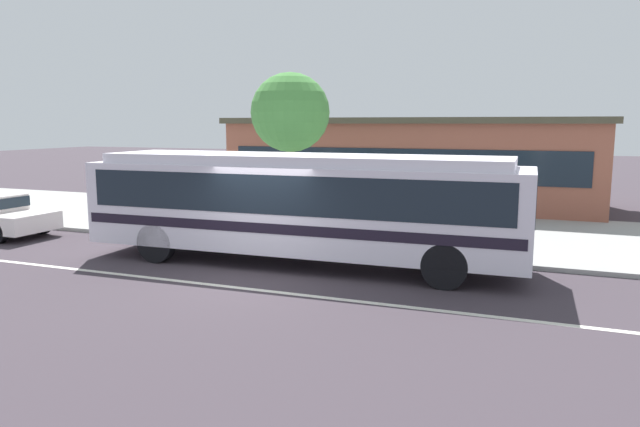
% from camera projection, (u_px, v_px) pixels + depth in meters
% --- Properties ---
extents(ground_plane, '(120.00, 120.00, 0.00)m').
position_uv_depth(ground_plane, '(253.00, 279.00, 13.47)').
color(ground_plane, '#3C333B').
extents(sidewalk_slab, '(60.00, 8.00, 0.12)m').
position_uv_depth(sidewalk_slab, '(351.00, 226.00, 20.02)').
color(sidewalk_slab, '#989995').
rests_on(sidewalk_slab, ground_plane).
extents(lane_stripe_center, '(56.00, 0.16, 0.01)m').
position_uv_depth(lane_stripe_center, '(236.00, 287.00, 12.74)').
color(lane_stripe_center, silver).
rests_on(lane_stripe_center, ground_plane).
extents(transit_bus, '(11.08, 2.85, 2.75)m').
position_uv_depth(transit_bus, '(302.00, 201.00, 14.70)').
color(transit_bus, silver).
rests_on(transit_bus, ground_plane).
extents(pedestrian_waiting_near_sign, '(0.38, 0.38, 1.67)m').
position_uv_depth(pedestrian_waiting_near_sign, '(462.00, 219.00, 15.06)').
color(pedestrian_waiting_near_sign, navy).
rests_on(pedestrian_waiting_near_sign, sidewalk_slab).
extents(bus_stop_sign, '(0.09, 0.44, 2.39)m').
position_uv_depth(bus_stop_sign, '(514.00, 198.00, 14.85)').
color(bus_stop_sign, gray).
rests_on(bus_stop_sign, sidewalk_slab).
extents(street_tree_near_stop, '(2.52, 2.52, 5.00)m').
position_uv_depth(street_tree_near_stop, '(290.00, 113.00, 18.77)').
color(street_tree_near_stop, brown).
rests_on(street_tree_near_stop, sidewalk_slab).
extents(station_building, '(15.43, 6.61, 3.74)m').
position_uv_depth(station_building, '(414.00, 161.00, 25.60)').
color(station_building, '#945340').
rests_on(station_building, ground_plane).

